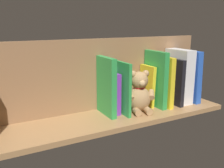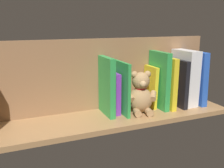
# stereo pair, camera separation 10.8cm
# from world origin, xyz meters

# --- Properties ---
(ground_plane) EXTENTS (1.10, 0.27, 0.02)m
(ground_plane) POSITION_xyz_m (0.00, 0.00, -0.01)
(ground_plane) COLOR #A87A4C
(shelf_back_panel) EXTENTS (1.10, 0.02, 0.33)m
(shelf_back_panel) POSITION_xyz_m (0.00, -0.11, 0.17)
(shelf_back_panel) COLOR #956A46
(shelf_back_panel) RESTS_ON ground_plane
(book_0) EXTENTS (0.04, 0.17, 0.26)m
(book_0) POSITION_xyz_m (-0.45, -0.01, 0.13)
(book_0) COLOR blue
(book_0) RESTS_ON ground_plane
(dictionary_thick_white) EXTENTS (0.06, 0.16, 0.27)m
(dictionary_thick_white) POSITION_xyz_m (-0.40, -0.02, 0.14)
(dictionary_thick_white) COLOR white
(dictionary_thick_white) RESTS_ON ground_plane
(book_1) EXTENTS (0.02, 0.17, 0.23)m
(book_1) POSITION_xyz_m (-0.35, -0.01, 0.11)
(book_1) COLOR black
(book_1) RESTS_ON ground_plane
(book_2) EXTENTS (0.02, 0.11, 0.17)m
(book_2) POSITION_xyz_m (-0.32, -0.04, 0.09)
(book_2) COLOR orange
(book_2) RESTS_ON ground_plane
(book_3) EXTENTS (0.03, 0.17, 0.24)m
(book_3) POSITION_xyz_m (-0.28, -0.02, 0.12)
(book_3) COLOR yellow
(book_3) RESTS_ON ground_plane
(book_4) EXTENTS (0.03, 0.16, 0.27)m
(book_4) POSITION_xyz_m (-0.25, -0.02, 0.13)
(book_4) COLOR green
(book_4) RESTS_ON ground_plane
(book_5) EXTENTS (0.02, 0.11, 0.20)m
(book_5) POSITION_xyz_m (-0.22, -0.04, 0.10)
(book_5) COLOR yellow
(book_5) RESTS_ON ground_plane
(teddy_bear) EXTENTS (0.15, 0.14, 0.19)m
(teddy_bear) POSITION_xyz_m (-0.14, 0.01, 0.08)
(teddy_bear) COLOR tan
(teddy_bear) RESTS_ON ground_plane
(book_6) EXTENTS (0.01, 0.17, 0.24)m
(book_6) POSITION_xyz_m (-0.05, -0.02, 0.12)
(book_6) COLOR green
(book_6) RESTS_ON ground_plane
(book_7) EXTENTS (0.03, 0.12, 0.19)m
(book_7) POSITION_xyz_m (-0.02, -0.04, 0.09)
(book_7) COLOR purple
(book_7) RESTS_ON ground_plane
(book_8) EXTENTS (0.03, 0.15, 0.26)m
(book_8) POSITION_xyz_m (0.02, -0.02, 0.13)
(book_8) COLOR green
(book_8) RESTS_ON ground_plane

